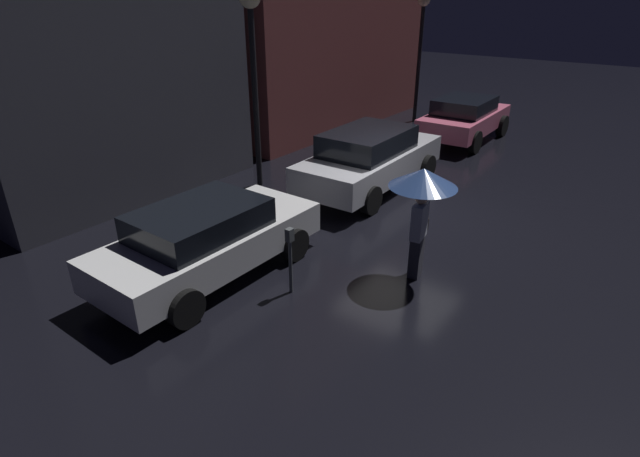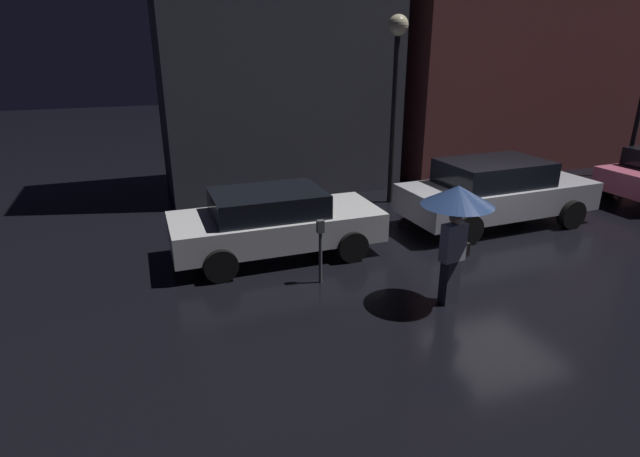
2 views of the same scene
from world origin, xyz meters
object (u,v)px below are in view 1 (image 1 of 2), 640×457
Objects in this scene: parked_car_white at (207,239)px; pedestrian_with_umbrella at (422,190)px; parked_car_silver at (370,158)px; street_lamp_near at (252,42)px; parked_car_pink at (465,118)px; street_lamp_far at (421,34)px; parking_meter at (290,253)px.

parked_car_white is 3.73m from pedestrian_with_umbrella.
street_lamp_near is at bearing 120.39° from parked_car_silver.
parked_car_pink is 9.39m from pedestrian_with_umbrella.
street_lamp_near reaches higher than street_lamp_far.
street_lamp_far is at bearing -0.07° from street_lamp_near.
parked_car_white is 0.90× the size of parked_car_silver.
street_lamp_far is (12.51, 2.39, 2.44)m from parked_car_white.
parked_car_silver is at bearing -161.64° from street_lamp_far.
street_lamp_near is at bearing 48.65° from parking_meter.
parked_car_white is at bearing 178.62° from parked_car_silver.
parked_car_pink is at bearing -120.04° from street_lamp_far.
pedestrian_with_umbrella is at bearing -39.44° from parking_meter.
parked_car_pink is 2.06× the size of pedestrian_with_umbrella.
street_lamp_far is at bearing 11.13° from parked_car_white.
parked_car_white is at bearing 105.12° from parking_meter.
parked_car_silver reaches higher than parked_car_pink.
parking_meter is (-4.93, -1.52, -0.06)m from parked_car_silver.
parked_car_pink is (5.71, -0.15, -0.04)m from parked_car_silver.
parked_car_silver is 1.03× the size of street_lamp_far.
street_lamp_far is at bearing 58.57° from parked_car_pink.
pedestrian_with_umbrella reaches higher than parked_car_pink.
parked_car_pink is 0.88× the size of street_lamp_near.
parked_car_pink is at bearing 7.34° from parking_meter.
parked_car_white is 1.57m from parking_meter.
pedestrian_with_umbrella is 1.69× the size of parking_meter.
street_lamp_near is (-7.20, 2.54, 2.74)m from parked_car_pink.
parked_car_silver is (5.34, 0.01, 0.09)m from parked_car_white.
parked_car_silver is 2.32× the size of pedestrian_with_umbrella.
parked_car_white is at bearing 177.88° from parked_car_pink.
parked_car_pink is at bearing 8.35° from pedestrian_with_umbrella.
street_lamp_near is 1.05× the size of street_lamp_far.
parked_car_silver reaches higher than parking_meter.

